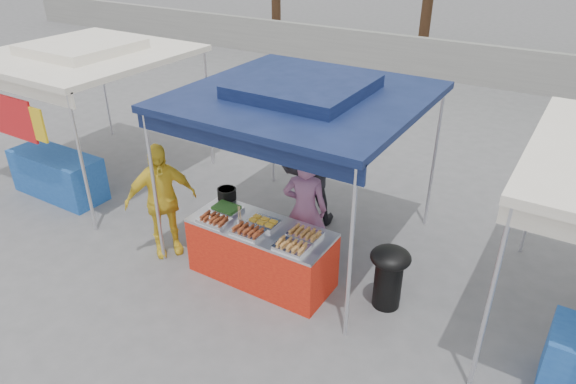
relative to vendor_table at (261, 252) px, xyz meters
The scene contains 20 objects.
ground_plane 0.44m from the vendor_table, 90.00° to the left, with size 80.00×80.00×0.00m, color slate.
back_wall 11.10m from the vendor_table, 90.00° to the left, with size 40.00×0.25×1.20m, color gray.
main_canopy 2.22m from the vendor_table, 90.00° to the left, with size 3.20×3.20×2.57m.
neighbor_stall_left 4.70m from the vendor_table, behind, with size 3.20×3.20×2.57m.
vendor_table is the anchor object (origin of this frame).
food_tray_fl 0.79m from the vendor_table, 158.09° to the right, with size 0.42×0.30×0.07m.
food_tray_fm 0.52m from the vendor_table, 99.81° to the right, with size 0.42×0.30×0.07m.
food_tray_fr 0.81m from the vendor_table, 20.37° to the right, with size 0.42×0.30×0.07m.
food_tray_bl 0.79m from the vendor_table, behind, with size 0.42×0.30×0.07m.
food_tray_bm 0.46m from the vendor_table, 90.40° to the left, with size 0.42×0.30×0.07m.
food_tray_br 0.78m from the vendor_table, ahead, with size 0.42×0.30×0.07m.
cooking_pot 1.06m from the vendor_table, 156.33° to the left, with size 0.28×0.28×0.16m, color black.
skewer_cup 0.56m from the vendor_table, 152.20° to the right, with size 0.09×0.09×0.11m, color silver.
wok_burner 1.75m from the vendor_table, 12.68° to the left, with size 0.52×0.52×0.87m.
crate_left 0.79m from the vendor_table, 137.13° to the left, with size 0.46×0.33×0.28m, color #163CB8.
crate_right 0.70m from the vendor_table, 60.68° to the left, with size 0.53×0.37×0.32m, color #163CB8.
crate_stacked 0.65m from the vendor_table, 60.68° to the left, with size 0.50×0.35×0.30m, color #163CB8.
vendor_woman 0.86m from the vendor_table, 66.30° to the left, with size 0.63×0.41×1.72m, color #9C638F.
helper_man 1.77m from the vendor_table, 97.51° to the left, with size 0.87×0.68×1.79m, color #222227.
customer_person 1.68m from the vendor_table, behind, with size 1.03×0.43×1.76m, color yellow.
Camera 1 is at (3.37, -4.86, 4.53)m, focal length 32.00 mm.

